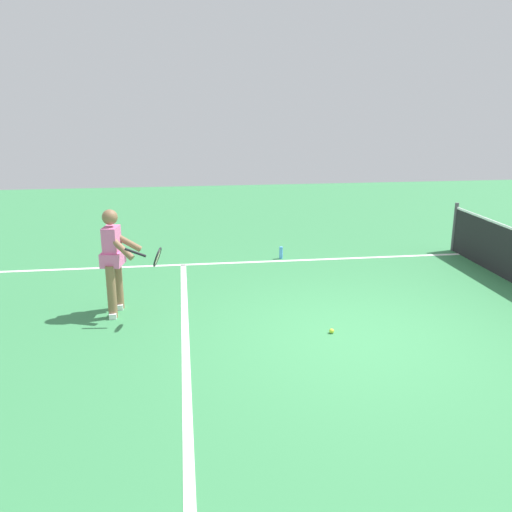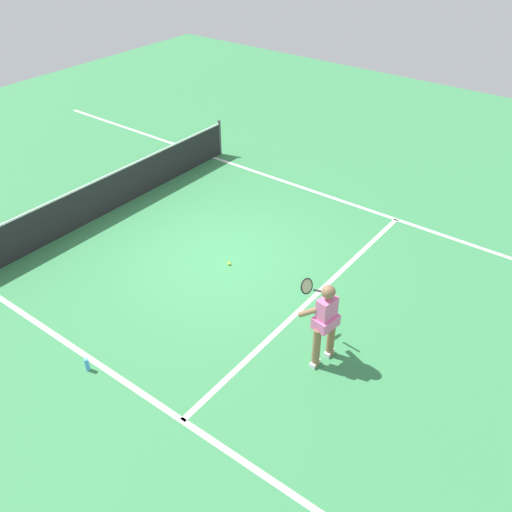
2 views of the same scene
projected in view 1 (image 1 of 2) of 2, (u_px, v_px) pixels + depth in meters
name	position (u px, v px, depth m)	size (l,w,h in m)	color
ground_plane	(354.00, 336.00, 7.21)	(27.48, 27.48, 0.00)	#38844C
service_line_marking	(186.00, 346.00, 6.92)	(7.23, 0.10, 0.01)	white
sideline_left_marking	(298.00, 260.00, 10.66)	(0.10, 19.14, 0.01)	white
tennis_player	(115.00, 258.00, 7.78)	(0.88, 0.91, 1.55)	#8C6647
tennis_ball_mid	(332.00, 331.00, 7.30)	(0.07, 0.07, 0.07)	#D1E533
water_bottle	(281.00, 253.00, 10.76)	(0.07, 0.07, 0.24)	#4C9EE5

